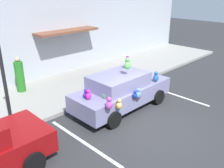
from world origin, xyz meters
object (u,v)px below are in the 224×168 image
(teddy_bear_on_sidewalk, at_px, (125,73))
(street_lamp_post, at_px, (2,65))
(pedestrian_walking_past, at_px, (20,76))
(plush_covered_car, at_px, (121,91))

(teddy_bear_on_sidewalk, relative_size, street_lamp_post, 0.20)
(pedestrian_walking_past, bearing_deg, street_lamp_post, -122.43)
(teddy_bear_on_sidewalk, relative_size, pedestrian_walking_past, 0.43)
(teddy_bear_on_sidewalk, height_order, street_lamp_post, street_lamp_post)
(street_lamp_post, distance_m, pedestrian_walking_past, 3.42)
(plush_covered_car, xyz_separation_m, teddy_bear_on_sidewalk, (2.42, 1.96, -0.32))
(street_lamp_post, height_order, pedestrian_walking_past, street_lamp_post)
(pedestrian_walking_past, bearing_deg, teddy_bear_on_sidewalk, -27.01)
(street_lamp_post, bearing_deg, pedestrian_walking_past, 57.57)
(plush_covered_car, height_order, pedestrian_walking_past, plush_covered_car)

